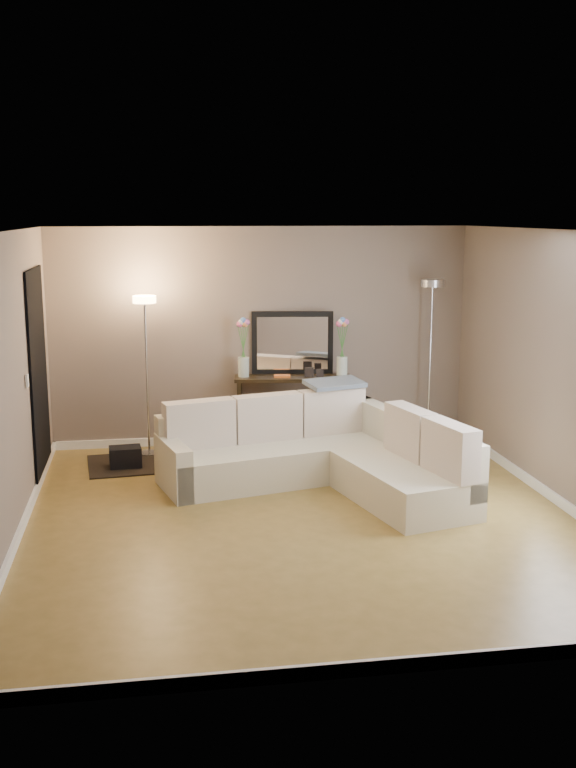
{
  "coord_description": "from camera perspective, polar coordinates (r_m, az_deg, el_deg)",
  "views": [
    {
      "loc": [
        -1.32,
        -7.33,
        2.75
      ],
      "look_at": [
        0.0,
        0.8,
        1.1
      ],
      "focal_mm": 40.0,
      "sensor_mm": 36.0,
      "label": 1
    }
  ],
  "objects": [
    {
      "name": "throw_blanket",
      "position": [
        9.35,
        3.14,
        0.05
      ],
      "size": [
        0.7,
        0.53,
        0.08
      ],
      "primitive_type": "cube",
      "rotation": [
        0.1,
        0.0,
        0.29
      ],
      "color": "slate",
      "rests_on": "sectional_sofa"
    },
    {
      "name": "floor",
      "position": [
        7.94,
        0.94,
        -8.98
      ],
      "size": [
        5.0,
        5.5,
        0.01
      ],
      "primitive_type": "cube",
      "color": "olive",
      "rests_on": "ground"
    },
    {
      "name": "leaning_mirror",
      "position": [
        10.24,
        0.29,
        2.74
      ],
      "size": [
        0.97,
        0.17,
        0.76
      ],
      "color": "black",
      "rests_on": "console_table"
    },
    {
      "name": "table_decor",
      "position": [
        10.09,
        0.31,
        0.56
      ],
      "size": [
        0.58,
        0.17,
        0.14
      ],
      "color": "orange",
      "rests_on": "console_table"
    },
    {
      "name": "flower_vase_right",
      "position": [
        10.12,
        3.63,
        2.13
      ],
      "size": [
        0.16,
        0.14,
        0.73
      ],
      "color": "silver",
      "rests_on": "console_table"
    },
    {
      "name": "baseboard_left",
      "position": [
        7.89,
        -17.36,
        -9.2
      ],
      "size": [
        0.03,
        5.5,
        0.1
      ],
      "primitive_type": "cube",
      "color": "white",
      "rests_on": "ground"
    },
    {
      "name": "floor_lamp_unlit",
      "position": [
        10.43,
        9.52,
        3.72
      ],
      "size": [
        0.33,
        0.33,
        1.98
      ],
      "color": "silver",
      "rests_on": "floor"
    },
    {
      "name": "sectional_sofa",
      "position": [
        8.77,
        2.28,
        -4.75
      ],
      "size": [
        2.96,
        2.49,
        0.87
      ],
      "color": "beige",
      "rests_on": "floor"
    },
    {
      "name": "wall_front",
      "position": [
        4.97,
        6.62,
        -5.7
      ],
      "size": [
        5.0,
        0.02,
        2.6
      ],
      "primitive_type": "cube",
      "color": "#79695D",
      "rests_on": "ground"
    },
    {
      "name": "wall_right",
      "position": [
        8.39,
        18.09,
        0.82
      ],
      "size": [
        0.02,
        5.5,
        2.6
      ],
      "primitive_type": "cube",
      "color": "#79695D",
      "rests_on": "ground"
    },
    {
      "name": "console_table",
      "position": [
        10.2,
        -0.15,
        -1.53
      ],
      "size": [
        1.42,
        0.55,
        0.85
      ],
      "color": "black",
      "rests_on": "floor"
    },
    {
      "name": "doorway",
      "position": [
        9.25,
        -16.28,
        0.6
      ],
      "size": [
        0.02,
        1.2,
        2.2
      ],
      "primitive_type": "cube",
      "color": "black",
      "rests_on": "ground"
    },
    {
      "name": "ceiling",
      "position": [
        7.44,
        1.0,
        10.22
      ],
      "size": [
        5.0,
        5.5,
        0.01
      ],
      "primitive_type": "cube",
      "color": "white",
      "rests_on": "ground"
    },
    {
      "name": "wall_back",
      "position": [
        10.27,
        -1.75,
        3.21
      ],
      "size": [
        5.0,
        0.02,
        2.6
      ],
      "primitive_type": "cube",
      "color": "#79695D",
      "rests_on": "ground"
    },
    {
      "name": "wall_left",
      "position": [
        7.56,
        -18.1,
        -0.29
      ],
      "size": [
        0.02,
        5.5,
        2.6
      ],
      "primitive_type": "cube",
      "color": "#79695D",
      "rests_on": "ground"
    },
    {
      "name": "baseboard_right",
      "position": [
        8.68,
        17.44,
        -7.32
      ],
      "size": [
        0.03,
        5.5,
        0.1
      ],
      "primitive_type": "cube",
      "color": "white",
      "rests_on": "ground"
    },
    {
      "name": "switch_plate",
      "position": [
        8.4,
        -17.0,
        0.2
      ],
      "size": [
        0.02,
        0.08,
        0.12
      ],
      "primitive_type": "cube",
      "color": "white",
      "rests_on": "ground"
    },
    {
      "name": "flower_vase_left",
      "position": [
        10.08,
        -2.99,
        2.1
      ],
      "size": [
        0.16,
        0.14,
        0.73
      ],
      "color": "silver",
      "rests_on": "console_table"
    },
    {
      "name": "charcoal_rug",
      "position": [
        9.72,
        -9.62,
        -5.22
      ],
      "size": [
        1.28,
        1.01,
        0.02
      ],
      "primitive_type": "cube",
      "rotation": [
        0.0,
        0.0,
        0.09
      ],
      "color": "black",
      "rests_on": "floor"
    },
    {
      "name": "baseboard_back",
      "position": [
        10.5,
        -1.69,
        -3.58
      ],
      "size": [
        5.0,
        0.03,
        0.1
      ],
      "primitive_type": "cube",
      "color": "white",
      "rests_on": "ground"
    },
    {
      "name": "black_bag",
      "position": [
        9.58,
        -10.79,
        -4.78
      ],
      "size": [
        0.36,
        0.27,
        0.22
      ],
      "primitive_type": "cube",
      "rotation": [
        0.0,
        0.0,
        0.09
      ],
      "color": "black",
      "rests_on": "charcoal_rug"
    },
    {
      "name": "baseboard_front",
      "position": [
        5.49,
        6.23,
        -18.21
      ],
      "size": [
        5.0,
        0.03,
        0.1
      ],
      "primitive_type": "cube",
      "color": "white",
      "rests_on": "ground"
    },
    {
      "name": "floor_lamp_lit",
      "position": [
        9.79,
        -9.46,
        2.67
      ],
      "size": [
        0.28,
        0.28,
        1.84
      ],
      "color": "silver",
      "rests_on": "floor"
    }
  ]
}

